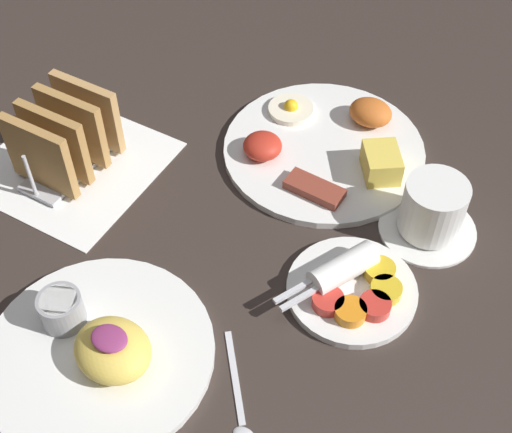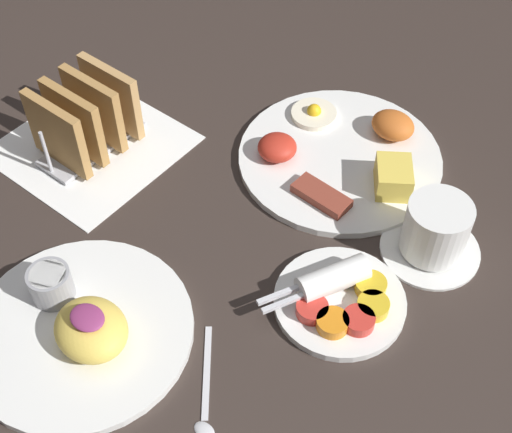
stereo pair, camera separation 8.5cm
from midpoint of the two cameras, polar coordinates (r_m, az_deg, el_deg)
ground_plane at (r=0.89m, az=-8.48°, el=-1.14°), size 3.00×3.00×0.00m
napkin_flat at (r=0.99m, az=-16.86°, el=3.87°), size 0.22×0.22×0.00m
plate_breakfast at (r=0.96m, az=3.18°, el=5.49°), size 0.27×0.27×0.05m
plate_condiments at (r=0.81m, az=4.74°, el=-5.82°), size 0.15×0.15×0.04m
plate_foreground at (r=0.79m, az=-15.55°, el=-10.25°), size 0.25×0.25×0.06m
toast_rack at (r=0.96m, az=-17.52°, el=5.97°), size 0.10×0.15×0.10m
coffee_cup at (r=0.87m, az=11.22°, el=0.27°), size 0.12×0.12×0.08m
teaspoon at (r=0.75m, az=-4.71°, el=-14.92°), size 0.09×0.10×0.01m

